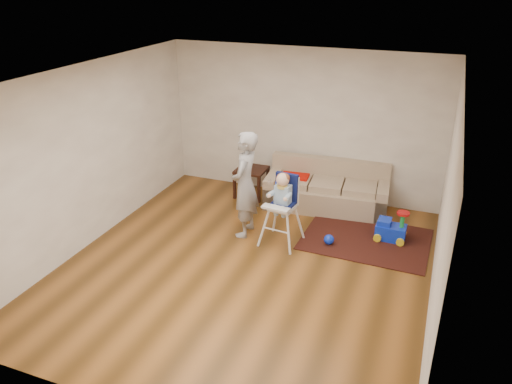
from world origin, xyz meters
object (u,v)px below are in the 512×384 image
(sofa, at_px, (327,186))
(side_table, at_px, (251,182))
(high_chair, at_px, (282,210))
(adult, at_px, (245,185))
(toy_ball, at_px, (329,240))
(ride_on_toy, at_px, (391,225))

(sofa, bearing_deg, side_table, 174.79)
(high_chair, height_order, adult, adult)
(sofa, xyz_separation_m, toy_ball, (0.37, -1.28, -0.31))
(side_table, distance_m, adult, 1.57)
(high_chair, distance_m, adult, 0.70)
(ride_on_toy, bearing_deg, sofa, 148.88)
(side_table, height_order, adult, adult)
(toy_ball, xyz_separation_m, high_chair, (-0.71, -0.18, 0.47))
(sofa, xyz_separation_m, side_table, (-1.42, 0.00, -0.14))
(ride_on_toy, relative_size, high_chair, 0.43)
(toy_ball, height_order, adult, adult)
(side_table, relative_size, ride_on_toy, 1.08)
(side_table, xyz_separation_m, high_chair, (1.08, -1.46, 0.29))
(adult, bearing_deg, side_table, -166.24)
(toy_ball, bearing_deg, sofa, 105.98)
(side_table, distance_m, ride_on_toy, 2.76)
(sofa, height_order, ride_on_toy, sofa)
(toy_ball, bearing_deg, ride_on_toy, 30.66)
(side_table, bearing_deg, ride_on_toy, -16.28)
(side_table, xyz_separation_m, ride_on_toy, (2.65, -0.77, -0.00))
(sofa, xyz_separation_m, adult, (-0.98, -1.39, 0.44))
(sofa, bearing_deg, adult, -130.18)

